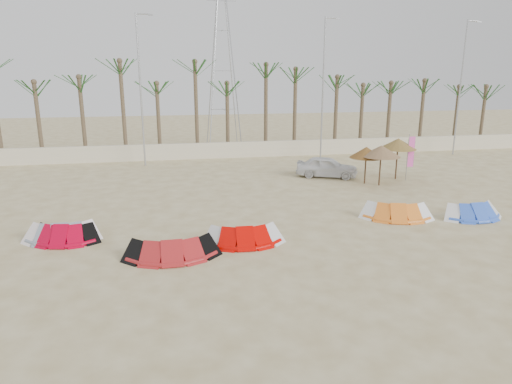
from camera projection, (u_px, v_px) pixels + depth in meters
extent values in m
plane|color=beige|center=(286.00, 267.00, 16.98)|extent=(120.00, 120.00, 0.00)
cube|color=beige|center=(220.00, 150.00, 37.69)|extent=(60.00, 0.30, 1.30)
cylinder|color=brown|center=(41.00, 120.00, 35.95)|extent=(0.32, 0.32, 6.50)
ellipsoid|color=#194719|center=(36.00, 78.00, 35.11)|extent=(4.00, 4.00, 2.40)
cylinder|color=brown|center=(170.00, 118.00, 37.73)|extent=(0.32, 0.32, 6.50)
ellipsoid|color=#194719|center=(168.00, 77.00, 36.88)|extent=(4.00, 4.00, 2.40)
cylinder|color=brown|center=(287.00, 116.00, 39.51)|extent=(0.32, 0.32, 6.50)
ellipsoid|color=#194719|center=(287.00, 77.00, 38.66)|extent=(4.00, 4.00, 2.40)
cylinder|color=brown|center=(394.00, 114.00, 41.29)|extent=(0.32, 0.32, 6.50)
ellipsoid|color=#194719|center=(397.00, 77.00, 40.44)|extent=(4.00, 4.00, 2.40)
cylinder|color=brown|center=(473.00, 112.00, 42.71)|extent=(0.32, 0.32, 6.50)
ellipsoid|color=#194719|center=(477.00, 76.00, 41.87)|extent=(4.00, 4.00, 2.40)
cylinder|color=#A5A8AD|center=(141.00, 92.00, 33.47)|extent=(0.14, 0.14, 11.00)
cylinder|color=#A5A8AD|center=(143.00, 14.00, 32.15)|extent=(1.00, 0.08, 0.08)
cube|color=#A5A8AD|center=(150.00, 15.00, 32.26)|extent=(0.35, 0.14, 0.10)
cylinder|color=#A5A8AD|center=(323.00, 91.00, 35.96)|extent=(0.14, 0.14, 11.00)
cylinder|color=#A5A8AD|center=(332.00, 18.00, 34.64)|extent=(1.00, 0.08, 0.08)
cube|color=#A5A8AD|center=(338.00, 19.00, 34.75)|extent=(0.35, 0.14, 0.10)
cylinder|color=#A5A8AD|center=(460.00, 89.00, 38.09)|extent=(0.14, 0.14, 11.00)
cylinder|color=#A5A8AD|center=(473.00, 21.00, 36.78)|extent=(1.00, 0.08, 0.08)
cube|color=#A5A8AD|center=(479.00, 22.00, 36.88)|extent=(0.35, 0.14, 0.10)
cylinder|color=gray|center=(62.00, 239.00, 19.49)|extent=(2.78, 0.24, 0.20)
cube|color=white|center=(31.00, 237.00, 19.32)|extent=(0.62, 1.11, 0.40)
cube|color=white|center=(93.00, 233.00, 19.76)|extent=(0.62, 1.11, 0.40)
cylinder|color=#B8001F|center=(64.00, 241.00, 19.28)|extent=(2.58, 0.64, 0.20)
cube|color=black|center=(35.00, 238.00, 19.12)|extent=(0.78, 1.19, 0.40)
cube|color=black|center=(93.00, 235.00, 19.54)|extent=(0.78, 1.19, 0.40)
cylinder|color=#A61C1E|center=(172.00, 256.00, 17.72)|extent=(3.34, 0.26, 0.20)
cube|color=black|center=(132.00, 254.00, 17.51)|extent=(0.62, 1.11, 0.40)
cube|color=black|center=(210.00, 249.00, 18.04)|extent=(0.62, 1.11, 0.40)
cylinder|color=#CF0500|center=(244.00, 242.00, 19.13)|extent=(3.01, 0.30, 0.20)
cube|color=silver|center=(211.00, 240.00, 18.95)|extent=(0.64, 1.12, 0.40)
cube|color=silver|center=(275.00, 236.00, 19.43)|extent=(0.64, 1.12, 0.40)
cylinder|color=orange|center=(396.00, 217.00, 22.38)|extent=(2.99, 1.10, 0.20)
cube|color=white|center=(369.00, 215.00, 22.19)|extent=(0.90, 1.23, 0.40)
cube|color=white|center=(421.00, 212.00, 22.68)|extent=(0.90, 1.23, 0.40)
cylinder|color=blue|center=(474.00, 217.00, 22.38)|extent=(2.68, 0.32, 0.20)
cube|color=white|center=(450.00, 215.00, 22.22)|extent=(0.65, 1.13, 0.40)
cube|color=white|center=(494.00, 212.00, 22.65)|extent=(0.65, 1.13, 0.40)
cylinder|color=#4C331E|center=(365.00, 166.00, 29.11)|extent=(0.10, 0.10, 2.29)
cone|color=brown|center=(366.00, 152.00, 28.87)|extent=(2.13, 2.13, 0.70)
cylinder|color=#4C331E|center=(380.00, 166.00, 28.65)|extent=(0.10, 0.10, 2.45)
cone|color=#936E49|center=(381.00, 151.00, 28.39)|extent=(2.41, 2.41, 0.70)
cylinder|color=#4C331E|center=(397.00, 160.00, 30.24)|extent=(0.10, 0.10, 2.64)
cone|color=olive|center=(398.00, 144.00, 29.97)|extent=(2.42, 2.42, 0.70)
cylinder|color=#A5A8AD|center=(408.00, 157.00, 29.85)|extent=(0.04, 0.04, 3.08)
cube|color=#FC56C7|center=(411.00, 152.00, 29.79)|extent=(0.42, 0.04, 2.00)
cylinder|color=#A5A8AD|center=(407.00, 158.00, 30.82)|extent=(0.04, 0.04, 2.62)
cube|color=#0F4115|center=(411.00, 153.00, 30.78)|extent=(0.40, 0.16, 1.70)
imported|color=silver|center=(327.00, 167.00, 31.02)|extent=(4.44, 3.18, 1.40)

